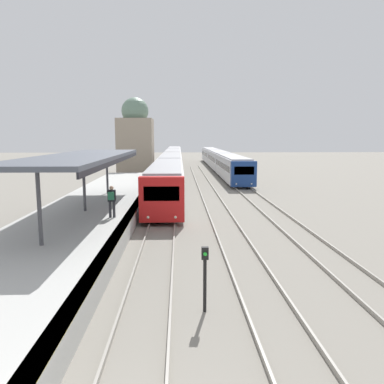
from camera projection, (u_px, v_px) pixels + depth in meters
platform_canopy at (84, 157)px, 20.77m from camera, size 4.00×17.02×3.19m
person_on_platform at (112, 199)px, 19.34m from camera, size 0.40×0.40×1.66m
train_near at (172, 161)px, 53.23m from camera, size 2.57×65.65×2.94m
train_far at (219, 159)px, 58.48m from camera, size 2.48×46.12×2.86m
signal_post_near at (205, 272)px, 10.67m from camera, size 0.20×0.21×1.93m
distant_domed_building at (136, 139)px, 50.87m from camera, size 4.72×4.72×10.30m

